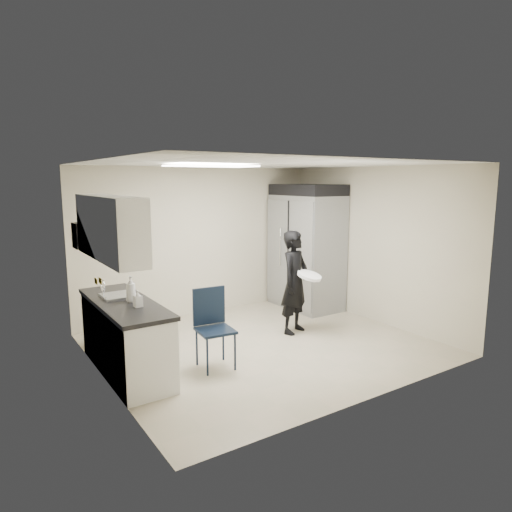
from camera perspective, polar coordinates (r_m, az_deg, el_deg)
floor at (r=6.77m, az=0.98°, el=-11.11°), size 4.50×4.50×0.00m
ceiling at (r=6.34m, az=1.05°, el=11.47°), size 4.50×4.50×0.00m
back_wall at (r=8.14m, az=-6.95°, el=1.80°), size 4.50×0.00×4.50m
left_wall at (r=5.50m, az=-18.74°, el=-2.36°), size 0.00×4.00×4.00m
right_wall at (r=7.90m, az=14.62°, el=1.33°), size 0.00×4.00×4.00m
ceiling_panel at (r=6.37m, az=-5.58°, el=11.15°), size 1.20×0.60×0.02m
lower_counter at (r=6.00m, az=-15.97°, el=-9.89°), size 0.60×1.90×0.86m
countertop at (r=5.86m, az=-16.18°, el=-5.69°), size 0.64×1.95×0.05m
sink at (r=6.10m, az=-16.69°, el=-5.26°), size 0.42×0.40×0.14m
faucet at (r=6.02m, az=-18.59°, el=-4.09°), size 0.02×0.02×0.24m
upper_cabinets at (r=5.66m, az=-17.83°, el=3.39°), size 0.35×1.80×0.75m
towel_dispenser at (r=6.78m, az=-20.90°, el=2.42°), size 0.22×0.30×0.35m
notice_sticker_left at (r=5.62m, az=-18.90°, el=-2.97°), size 0.00×0.12×0.07m
notice_sticker_right at (r=5.81m, az=-19.37°, el=-2.99°), size 0.00×0.12×0.07m
commercial_fridge at (r=8.56m, az=6.33°, el=0.50°), size 0.80×1.35×2.10m
fridge_compressor at (r=8.46m, az=6.47°, el=8.22°), size 0.80×1.35×0.20m
folding_chair at (r=5.88m, az=-5.10°, el=-9.27°), size 0.48×0.48×0.99m
man_tuxedo at (r=7.14m, az=4.89°, el=-3.27°), size 0.70×0.59×1.61m
bucket_lid at (r=7.00m, az=6.69°, el=-2.44°), size 0.49×0.49×0.05m
soap_bottle_a at (r=5.77m, az=-15.38°, el=-4.00°), size 0.14×0.14×0.32m
soap_bottle_b at (r=5.54m, az=-14.55°, el=-5.17°), size 0.10×0.10×0.20m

